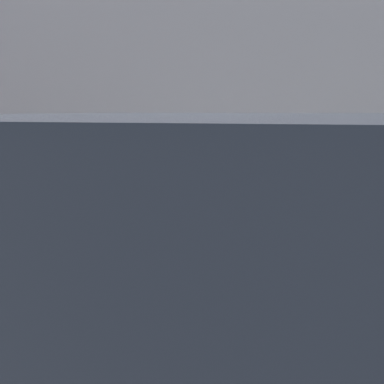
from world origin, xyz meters
The scene contains 2 objects.
sidewalk centered at (0.00, 2.20, 0.07)m, with size 24.00×2.80×0.14m.
parking_meter centered at (0.20, 1.34, 1.18)m, with size 0.20×0.12×1.49m.
Camera 1 is at (1.22, -1.85, 1.66)m, focal length 50.00 mm.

